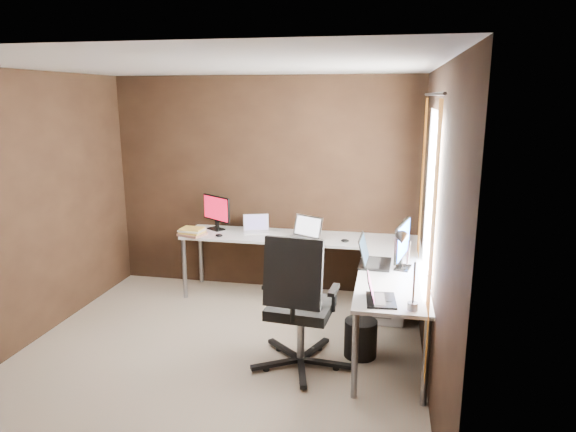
% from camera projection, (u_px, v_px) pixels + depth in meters
% --- Properties ---
extents(room, '(3.60, 3.60, 2.50)m').
position_uv_depth(room, '(255.00, 217.00, 4.29)').
color(room, gray).
rests_on(room, ground).
extents(desk, '(2.65, 2.25, 0.73)m').
position_uv_depth(desk, '(327.00, 255.00, 5.26)').
color(desk, white).
rests_on(desk, ground).
extents(drawer_pedestal, '(0.42, 0.50, 0.60)m').
position_uv_depth(drawer_pedestal, '(384.00, 289.00, 5.34)').
color(drawer_pedestal, white).
rests_on(drawer_pedestal, ground).
extents(monitor_left, '(0.40, 0.27, 0.40)m').
position_uv_depth(monitor_left, '(216.00, 211.00, 6.01)').
color(monitor_left, black).
rests_on(monitor_left, desk).
extents(monitor_right, '(0.17, 0.52, 0.43)m').
position_uv_depth(monitor_right, '(402.00, 242.00, 4.63)').
color(monitor_right, black).
rests_on(monitor_right, desk).
extents(laptop_white, '(0.34, 0.29, 0.20)m').
position_uv_depth(laptop_white, '(256.00, 228.00, 5.93)').
color(laptop_white, white).
rests_on(laptop_white, desk).
extents(laptop_silver, '(0.45, 0.41, 0.25)m').
position_uv_depth(laptop_silver, '(304.00, 234.00, 5.65)').
color(laptop_silver, silver).
rests_on(laptop_silver, desk).
extents(laptop_black_big, '(0.31, 0.42, 0.27)m').
position_uv_depth(laptop_black_big, '(371.00, 258.00, 4.79)').
color(laptop_black_big, black).
rests_on(laptop_black_big, desk).
extents(laptop_black_small, '(0.25, 0.33, 0.21)m').
position_uv_depth(laptop_black_small, '(377.00, 295.00, 3.93)').
color(laptop_black_small, black).
rests_on(laptop_black_small, desk).
extents(book_stack, '(0.32, 0.28, 0.09)m').
position_uv_depth(book_stack, '(192.00, 232.00, 5.79)').
color(book_stack, '#A86F5A').
rests_on(book_stack, desk).
extents(mouse_left, '(0.09, 0.07, 0.03)m').
position_uv_depth(mouse_left, '(219.00, 235.00, 5.73)').
color(mouse_left, black).
rests_on(mouse_left, desk).
extents(mouse_corner, '(0.10, 0.08, 0.04)m').
position_uv_depth(mouse_corner, '(345.00, 241.00, 5.52)').
color(mouse_corner, black).
rests_on(mouse_corner, desk).
extents(desk_lamp, '(0.19, 0.22, 0.57)m').
position_uv_depth(desk_lamp, '(406.00, 260.00, 3.76)').
color(desk_lamp, slate).
rests_on(desk_lamp, desk).
extents(office_chair, '(0.67, 0.67, 1.20)m').
position_uv_depth(office_chair, '(299.00, 329.00, 4.32)').
color(office_chair, black).
rests_on(office_chair, ground).
extents(wastebasket, '(0.32, 0.32, 0.33)m').
position_uv_depth(wastebasket, '(361.00, 338.00, 4.56)').
color(wastebasket, black).
rests_on(wastebasket, ground).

